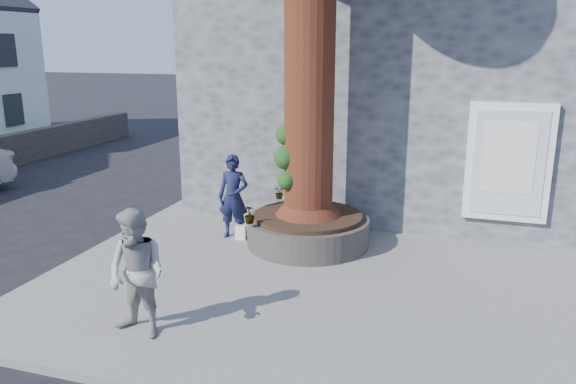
% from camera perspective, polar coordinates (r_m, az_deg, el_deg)
% --- Properties ---
extents(ground, '(120.00, 120.00, 0.00)m').
position_cam_1_polar(ground, '(9.30, -6.18, -9.50)').
color(ground, black).
rests_on(ground, ground).
extents(pavement, '(9.00, 8.00, 0.12)m').
position_cam_1_polar(pavement, '(9.71, 4.44, -7.99)').
color(pavement, slate).
rests_on(pavement, ground).
extents(yellow_line, '(0.10, 30.00, 0.01)m').
position_cam_1_polar(yellow_line, '(11.56, -18.19, -5.23)').
color(yellow_line, yellow).
rests_on(yellow_line, ground).
extents(stone_shop, '(10.30, 8.30, 6.30)m').
position_cam_1_polar(stone_shop, '(14.98, 14.12, 11.84)').
color(stone_shop, '#4A4C4F').
rests_on(stone_shop, ground).
extents(planter, '(2.30, 2.30, 0.60)m').
position_cam_1_polar(planter, '(10.66, 2.05, -3.83)').
color(planter, black).
rests_on(planter, pavement).
extents(man, '(0.63, 0.43, 1.65)m').
position_cam_1_polar(man, '(10.94, -5.57, -0.49)').
color(man, '#131734').
rests_on(man, pavement).
extents(woman, '(0.93, 0.78, 1.70)m').
position_cam_1_polar(woman, '(7.49, -15.10, -8.05)').
color(woman, '#979691').
rests_on(woman, pavement).
extents(shopping_bag, '(0.21, 0.14, 0.28)m').
position_cam_1_polar(shopping_bag, '(11.00, -4.82, -4.11)').
color(shopping_bag, white).
rests_on(shopping_bag, pavement).
extents(plant_a, '(0.26, 0.23, 0.41)m').
position_cam_1_polar(plant_a, '(11.39, 1.35, 0.10)').
color(plant_a, gray).
rests_on(plant_a, planter).
extents(plant_b, '(0.29, 0.28, 0.37)m').
position_cam_1_polar(plant_b, '(11.45, 0.47, 0.09)').
color(plant_b, gray).
rests_on(plant_b, planter).
extents(plant_c, '(0.22, 0.22, 0.33)m').
position_cam_1_polar(plant_c, '(10.00, -3.94, -2.28)').
color(plant_c, gray).
rests_on(plant_c, planter).
extents(plant_d, '(0.34, 0.34, 0.28)m').
position_cam_1_polar(plant_d, '(11.54, -0.86, -0.04)').
color(plant_d, gray).
rests_on(plant_d, planter).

